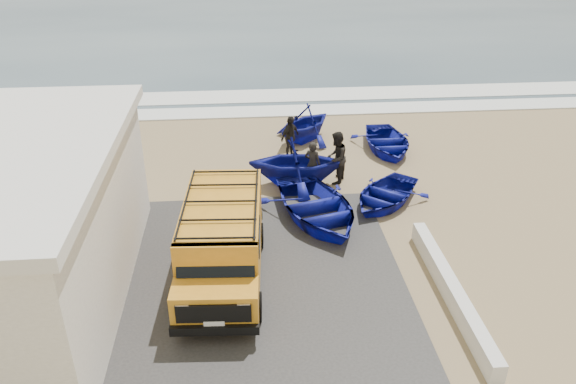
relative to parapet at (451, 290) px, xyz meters
name	(u,v)px	position (x,y,z in m)	size (l,w,h in m)	color
ground	(256,245)	(-5.00, 3.00, -0.28)	(160.00, 160.00, 0.00)	#998059
slab	(185,289)	(-7.00, 1.00, -0.25)	(12.00, 10.00, 0.05)	#3B3836
surf_line	(248,112)	(-5.00, 15.00, -0.25)	(180.00, 1.60, 0.06)	white
surf_wash	(247,96)	(-5.00, 17.50, -0.26)	(180.00, 2.20, 0.04)	white
parapet	(451,290)	(0.00, 0.00, 0.00)	(0.35, 6.00, 0.55)	silver
van	(222,239)	(-5.94, 1.53, 0.94)	(2.38, 5.39, 2.27)	orange
boat_near_left	(317,207)	(-2.98, 4.41, 0.19)	(3.19, 4.47, 0.93)	#131A95
boat_near_right	(385,195)	(-0.50, 5.28, 0.07)	(2.38, 3.34, 0.69)	#131A95
boat_mid_left	(297,162)	(-3.37, 7.02, 0.64)	(2.98, 3.45, 1.82)	#131A95
boat_mid_right	(387,142)	(0.68, 9.81, 0.11)	(2.62, 3.67, 0.76)	#131A95
boat_far_left	(305,123)	(-2.61, 11.21, 0.53)	(2.64, 3.05, 1.61)	#131A95
fisherman_front	(313,164)	(-2.81, 6.84, 0.59)	(0.63, 0.42, 1.74)	black
fisherman_middle	(336,158)	(-1.91, 7.08, 0.71)	(0.95, 0.74, 1.96)	black
fisherman_back	(290,137)	(-3.39, 9.48, 0.60)	(1.02, 0.43, 1.75)	black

